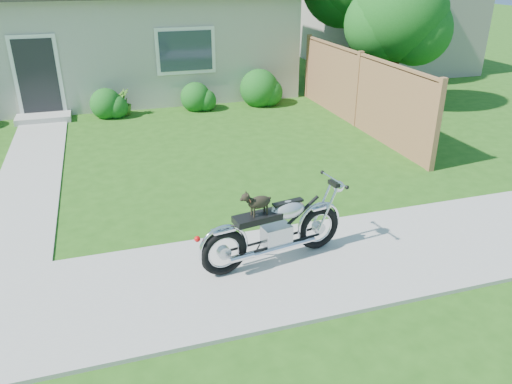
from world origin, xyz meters
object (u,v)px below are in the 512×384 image
house (90,22)px  fence (358,90)px  potted_plant_right (124,102)px  motorcycle_with_dog (276,228)px  tree_near (405,18)px

house → fence: size_ratio=1.90×
house → potted_plant_right: (0.63, -3.44, -1.79)m
fence → house: bearing=135.3°
potted_plant_right → motorcycle_with_dog: motorcycle_with_dog is taller
tree_near → potted_plant_right: bearing=167.0°
tree_near → motorcycle_with_dog: (-5.98, -6.63, -1.97)m
fence → potted_plant_right: fence is taller
potted_plant_right → motorcycle_with_dog: size_ratio=0.33×
tree_near → motorcycle_with_dog: tree_near is taller
house → potted_plant_right: 3.93m
fence → potted_plant_right: (-5.67, 2.80, -0.58)m
tree_near → motorcycle_with_dog: bearing=-132.0°
fence → tree_near: 2.64m
potted_plant_right → house: bearing=100.3°
fence → tree_near: (1.82, 1.08, 1.57)m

